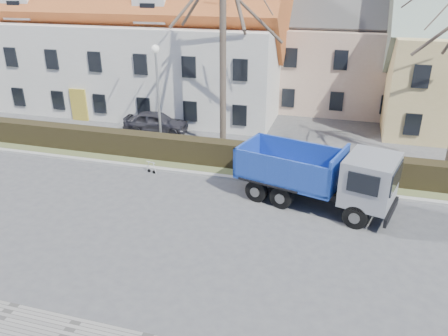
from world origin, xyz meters
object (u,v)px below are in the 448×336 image
(streetlight, at_px, (159,100))
(parked_car_a, at_px, (156,122))
(cart_frame, at_px, (148,166))
(dump_truck, at_px, (309,174))

(streetlight, bearing_deg, parked_car_a, 118.77)
(cart_frame, relative_size, parked_car_a, 0.18)
(dump_truck, distance_m, cart_frame, 8.32)
(parked_car_a, bearing_deg, dump_truck, -128.72)
(streetlight, bearing_deg, dump_truck, -23.92)
(streetlight, height_order, cart_frame, streetlight)
(dump_truck, distance_m, parked_car_a, 12.36)
(streetlight, bearing_deg, cart_frame, -80.59)
(streetlight, xyz_separation_m, parked_car_a, (-1.63, 2.97, -2.32))
(streetlight, relative_size, cart_frame, 8.00)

